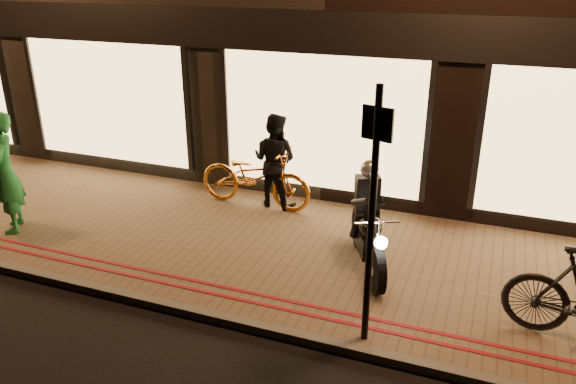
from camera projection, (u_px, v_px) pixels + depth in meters
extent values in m
plane|color=black|center=(222.00, 326.00, 7.03)|extent=(90.00, 90.00, 0.00)
cube|color=brown|center=(281.00, 251.00, 8.73)|extent=(50.00, 4.00, 0.12)
cube|color=#59544C|center=(223.00, 320.00, 7.05)|extent=(50.00, 0.14, 0.12)
cube|color=maroon|center=(237.00, 299.00, 7.37)|extent=(50.00, 0.06, 0.01)
cube|color=maroon|center=(243.00, 291.00, 7.54)|extent=(50.00, 0.06, 0.01)
cube|color=black|center=(323.00, 32.00, 9.25)|extent=(48.00, 0.12, 0.70)
cube|color=#FFD27F|center=(109.00, 102.00, 11.31)|extent=(3.60, 0.06, 2.38)
cube|color=#FFD27F|center=(321.00, 123.00, 9.82)|extent=(3.60, 0.06, 2.38)
cylinder|color=black|center=(377.00, 270.00, 7.43)|extent=(0.38, 0.63, 0.64)
cylinder|color=black|center=(359.00, 228.00, 8.63)|extent=(0.38, 0.63, 0.64)
cylinder|color=silver|center=(377.00, 270.00, 7.43)|extent=(0.19, 0.19, 0.14)
cylinder|color=silver|center=(359.00, 228.00, 8.63)|extent=(0.19, 0.19, 0.14)
cube|color=black|center=(367.00, 241.00, 8.04)|extent=(0.53, 0.74, 0.30)
ellipsoid|color=black|center=(370.00, 226.00, 7.81)|extent=(0.51, 0.59, 0.29)
cube|color=black|center=(364.00, 213.00, 8.21)|extent=(0.43, 0.59, 0.09)
cylinder|color=silver|center=(378.00, 223.00, 7.33)|extent=(0.56, 0.28, 0.03)
cylinder|color=silver|center=(378.00, 249.00, 7.36)|extent=(0.18, 0.32, 0.71)
sphere|color=white|center=(381.00, 243.00, 7.17)|extent=(0.23, 0.23, 0.17)
cylinder|color=silver|center=(369.00, 234.00, 8.51)|extent=(0.29, 0.53, 0.07)
cube|color=black|center=(367.00, 194.00, 7.95)|extent=(0.40, 0.34, 0.55)
sphere|color=#AAACB0|center=(370.00, 169.00, 7.74)|extent=(0.35, 0.35, 0.26)
cylinder|color=black|center=(360.00, 202.00, 7.64)|extent=(0.40, 0.55, 0.34)
cylinder|color=black|center=(384.00, 201.00, 7.66)|extent=(0.26, 0.60, 0.34)
cylinder|color=black|center=(357.00, 225.00, 8.08)|extent=(0.27, 0.28, 0.46)
cylinder|color=black|center=(376.00, 224.00, 8.10)|extent=(0.15, 0.28, 0.46)
cylinder|color=black|center=(371.00, 223.00, 6.05)|extent=(0.10, 0.10, 3.00)
cube|color=black|center=(378.00, 124.00, 5.63)|extent=(0.34, 0.13, 0.35)
imported|color=orange|center=(255.00, 177.00, 10.01)|extent=(2.12, 0.77, 1.11)
imported|color=#207837|center=(5.00, 173.00, 8.94)|extent=(0.81, 0.86, 1.97)
imported|color=black|center=(275.00, 160.00, 9.94)|extent=(0.90, 0.74, 1.70)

